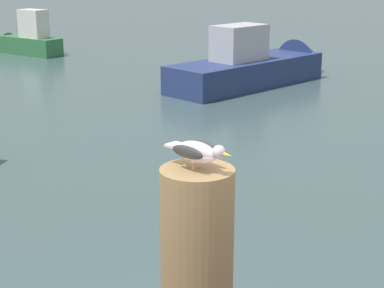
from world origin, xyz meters
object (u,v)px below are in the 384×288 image
Objects in this scene: boat_navy at (264,65)px; seagull at (198,151)px; mooring_post at (197,277)px; boat_green at (26,39)px.

seagull is at bearing -103.35° from boat_navy.
mooring_post is at bearing -103.38° from boat_navy.
boat_navy is at bearing 76.65° from seagull.
seagull is (0.00, -0.00, 0.66)m from mooring_post.
boat_navy is 9.90m from boat_green.
seagull is at bearing -48.04° from mooring_post.
boat_green is (-4.14, 20.81, -1.31)m from mooring_post.
boat_navy is (3.43, 14.43, -1.35)m from mooring_post.
boat_green is at bearing 139.88° from boat_navy.
mooring_post is at bearing 131.96° from seagull.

